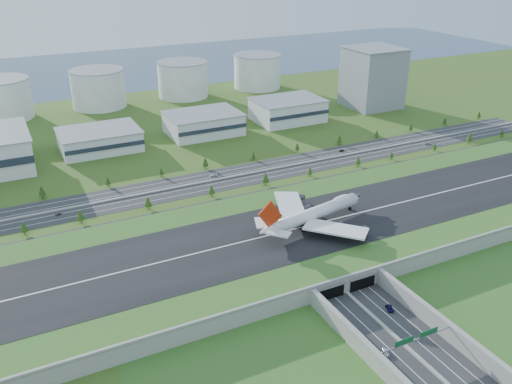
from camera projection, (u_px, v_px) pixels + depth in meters
name	position (u px, v px, depth m)	size (l,w,h in m)	color
ground	(291.00, 243.00, 286.50)	(1200.00, 1200.00, 0.00)	#2F5119
airfield_deck	(292.00, 237.00, 284.70)	(520.00, 100.00, 9.20)	gray
underpass_road	(423.00, 355.00, 204.29)	(38.80, 120.40, 8.00)	#28282B
sign_gantry_near	(416.00, 340.00, 206.37)	(38.70, 0.70, 9.80)	gray
north_expressway	(221.00, 179.00, 363.65)	(560.00, 36.00, 0.12)	#28282B
tree_row	(213.00, 176.00, 356.79)	(506.67, 48.57, 8.41)	#3D2819
hangar_mid_a	(100.00, 140.00, 413.44)	(58.00, 42.00, 15.00)	silver
hangar_mid_b	(203.00, 124.00, 447.39)	(58.00, 42.00, 17.00)	silver
hangar_mid_c	(288.00, 110.00, 479.32)	(58.00, 42.00, 19.00)	silver
office_tower	(373.00, 78.00, 514.23)	(46.00, 46.00, 55.00)	gray
fuel_tank_a	(2.00, 99.00, 482.47)	(50.00, 50.00, 35.00)	silver
fuel_tank_b	(98.00, 89.00, 516.84)	(50.00, 50.00, 35.00)	silver
fuel_tank_c	(183.00, 80.00, 551.20)	(50.00, 50.00, 35.00)	silver
fuel_tank_d	(257.00, 71.00, 585.57)	(50.00, 50.00, 35.00)	silver
bay_water	(100.00, 69.00, 676.43)	(1200.00, 260.00, 0.06)	#344B65
boeing_747	(314.00, 213.00, 286.38)	(72.89, 68.28, 22.74)	white
car_0	(386.00, 352.00, 209.24)	(2.02, 5.02, 1.71)	silver
car_2	(390.00, 308.00, 234.44)	(2.59, 5.62, 1.56)	#0E0D41
car_4	(58.00, 214.00, 315.85)	(1.56, 3.88, 1.32)	#595A5E
car_5	(341.00, 150.00, 411.59)	(1.43, 4.10, 1.35)	black
car_6	(427.00, 143.00, 425.64)	(2.74, 5.95, 1.65)	#B5B6BA
car_7	(213.00, 175.00, 367.70)	(2.18, 5.37, 1.56)	silver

